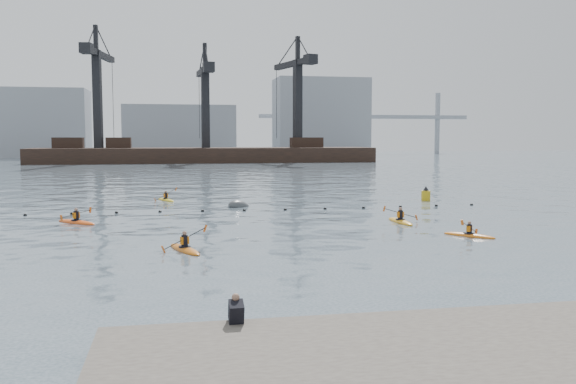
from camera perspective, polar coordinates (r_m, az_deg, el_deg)
name	(u,v)px	position (r m, az deg, el deg)	size (l,w,h in m)	color
ground	(368,281)	(23.05, 7.48, -8.27)	(400.00, 400.00, 0.00)	#34414C
quay	(492,373)	(15.14, 18.57, -15.74)	(18.00, 7.12, 1.77)	#4C443D
float_line	(264,210)	(44.62, -2.22, -1.68)	(33.24, 0.73, 0.24)	black
barge_pier	(205,153)	(131.50, -7.78, 3.60)	(72.00, 19.30, 29.50)	black
skyline	(206,123)	(171.86, -7.70, 6.40)	(141.00, 28.00, 22.00)	gray
kayaker_0	(185,248)	(29.25, -9.64, -5.23)	(2.20, 3.33, 1.27)	#C76212
kayaker_2	(76,221)	(40.16, -19.19, -2.62)	(2.91, 2.84, 1.09)	#EB5216
kayaker_3	(400,221)	(38.93, 10.47, -2.66)	(2.33, 3.44, 1.21)	orange
kayaker_4	(469,235)	(34.34, 16.59, -3.85)	(2.30, 2.64, 1.12)	orange
kayaker_5	(166,199)	(52.48, -11.36, -0.69)	(1.95, 2.96, 1.19)	yellow
mooring_buoy	(239,207)	(47.03, -4.62, -1.38)	(1.97, 1.16, 0.98)	#3C3F41
nav_buoy	(426,195)	(52.89, 12.77, -0.31)	(0.76, 0.76, 1.39)	gold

